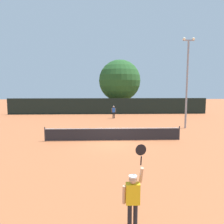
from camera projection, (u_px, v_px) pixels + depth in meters
The scene contains 9 objects.
ground_plane at pixel (113, 140), 15.82m from camera, with size 120.00×120.00×0.00m, color #9E5633.
tennis_net at pixel (113, 134), 15.76m from camera, with size 10.23×0.08×1.07m.
perimeter_fence at pixel (108, 106), 31.92m from camera, with size 30.29×0.12×2.42m, color black.
player_serving at pixel (133, 194), 5.73m from camera, with size 0.68×0.38×2.41m.
player_receiving at pixel (114, 111), 27.37m from camera, with size 0.57×0.24×1.61m.
tennis_ball at pixel (121, 136), 17.17m from camera, with size 0.07×0.07×0.07m, color #CCE033.
light_pole at pixel (187, 78), 20.21m from camera, with size 1.18×0.28×8.72m.
large_tree at pixel (120, 81), 35.58m from camera, with size 7.03×7.03×8.73m.
parked_car_near at pixel (144, 106), 38.12m from camera, with size 2.14×4.30×1.69m.
Camera 1 is at (-0.67, -15.46, 3.94)m, focal length 33.56 mm.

